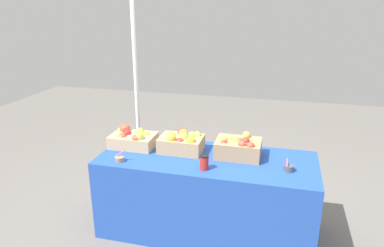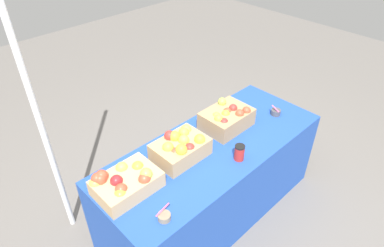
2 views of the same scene
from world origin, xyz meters
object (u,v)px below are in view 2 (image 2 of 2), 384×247
object	(u,v)px
sample_bowl_mid	(276,112)
coffee_cup	(239,153)
apple_crate_right	(227,118)
tent_pole	(37,112)
sample_bowl_near	(164,216)
apple_crate_left	(125,182)
apple_crate_middle	(181,147)

from	to	relation	value
sample_bowl_mid	coffee_cup	bearing A→B (deg)	-167.89
apple_crate_right	tent_pole	bearing A→B (deg)	152.49
tent_pole	sample_bowl_near	bearing A→B (deg)	-76.20
apple_crate_left	coffee_cup	bearing A→B (deg)	-22.59
coffee_cup	tent_pole	size ratio (longest dim) A/B	0.05
sample_bowl_near	coffee_cup	world-z (taller)	coffee_cup
apple_crate_left	sample_bowl_mid	distance (m)	1.45
apple_crate_left	coffee_cup	xyz separation A→B (m)	(0.77, -0.32, -0.01)
apple_crate_middle	tent_pole	bearing A→B (deg)	137.42
apple_crate_middle	apple_crate_left	bearing A→B (deg)	179.55
apple_crate_left	tent_pole	world-z (taller)	tent_pole
apple_crate_middle	sample_bowl_near	size ratio (longest dim) A/B	3.77
apple_crate_left	apple_crate_right	distance (m)	1.00
apple_crate_left	apple_crate_middle	world-z (taller)	apple_crate_middle
apple_crate_middle	apple_crate_right	distance (m)	0.52
sample_bowl_mid	coffee_cup	size ratio (longest dim) A/B	0.74
apple_crate_left	coffee_cup	world-z (taller)	apple_crate_left
sample_bowl_mid	apple_crate_right	bearing A→B (deg)	157.52
sample_bowl_near	sample_bowl_mid	bearing A→B (deg)	7.04
apple_crate_middle	apple_crate_right	world-z (taller)	apple_crate_right
apple_crate_left	sample_bowl_near	size ratio (longest dim) A/B	4.00
apple_crate_right	tent_pole	xyz separation A→B (m)	(-1.21, 0.63, 0.32)
sample_bowl_near	sample_bowl_mid	size ratio (longest dim) A/B	1.12
apple_crate_left	apple_crate_right	world-z (taller)	apple_crate_right
apple_crate_right	coffee_cup	distance (m)	0.40
apple_crate_middle	sample_bowl_near	world-z (taller)	apple_crate_middle
sample_bowl_mid	apple_crate_middle	bearing A→B (deg)	169.74
apple_crate_left	coffee_cup	distance (m)	0.83
sample_bowl_mid	coffee_cup	world-z (taller)	coffee_cup
apple_crate_left	apple_crate_middle	xyz separation A→B (m)	(0.49, -0.00, 0.01)
sample_bowl_near	tent_pole	xyz separation A→B (m)	(-0.24, 0.99, 0.39)
apple_crate_middle	sample_bowl_near	xyz separation A→B (m)	(-0.45, -0.35, -0.06)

